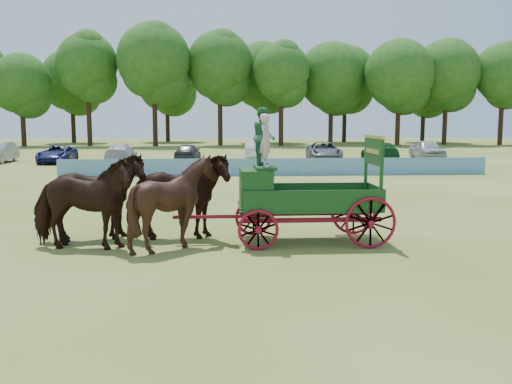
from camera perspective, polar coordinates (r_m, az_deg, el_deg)
The scene contains 9 objects.
ground at distance 17.15m, azimuth 11.80°, elevation -4.41°, with size 160.00×160.00×0.00m, color #9D9547.
horse_lead_left at distance 15.63m, azimuth -16.96°, elevation -1.09°, with size 1.34×2.94×2.49m, color black.
horse_lead_right at distance 16.69m, azimuth -16.12°, elevation -0.54°, with size 1.34×2.94×2.49m, color black.
horse_wheel_left at distance 15.27m, azimuth -8.15°, elevation -1.03°, with size 2.01×2.26×2.49m, color black.
horse_wheel_right at distance 16.35m, azimuth -7.87°, elevation -0.47°, with size 1.34×2.94×2.49m, color black.
farm_dray at distance 15.87m, azimuth 2.70°, elevation 0.80°, with size 6.00×2.00×3.77m.
sponsor_banner at distance 34.46m, azimuth 2.08°, elevation 2.52°, with size 26.00×0.08×1.05m, color #1F64AA.
parked_cars at distance 45.97m, azimuth -5.00°, elevation 4.02°, with size 41.29×7.11×1.65m.
treeline at distance 76.17m, azimuth -3.40°, elevation 11.82°, with size 91.40×22.18×14.97m.
Camera 1 is at (-4.63, -16.14, 3.47)m, focal length 40.00 mm.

